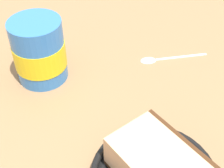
% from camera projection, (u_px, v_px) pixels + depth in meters
% --- Properties ---
extents(ground_plane, '(1.48, 1.48, 0.04)m').
position_uv_depth(ground_plane, '(93.00, 133.00, 0.48)').
color(ground_plane, '#936D47').
extents(cake_slice, '(0.13, 0.11, 0.05)m').
position_uv_depth(cake_slice, '(157.00, 165.00, 0.38)').
color(cake_slice, '#472814').
rests_on(cake_slice, small_plate).
extents(tea_mug, '(0.10, 0.09, 0.11)m').
position_uv_depth(tea_mug, '(39.00, 51.00, 0.52)').
color(tea_mug, '#3372BF').
rests_on(tea_mug, ground_plane).
extents(teaspoon, '(0.10, 0.10, 0.01)m').
position_uv_depth(teaspoon, '(160.00, 58.00, 0.59)').
color(teaspoon, silver).
rests_on(teaspoon, ground_plane).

